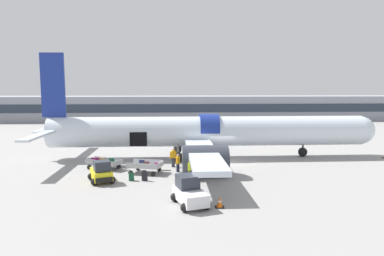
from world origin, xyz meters
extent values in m
plane|color=gray|center=(0.00, 0.00, 0.00)|extent=(500.00, 500.00, 0.00)
cube|color=gray|center=(0.00, 45.35, 2.71)|extent=(101.30, 11.50, 5.42)
cube|color=#232D3D|center=(0.00, 39.54, 2.98)|extent=(99.27, 0.16, 1.74)
cylinder|color=silver|center=(-1.19, 2.67, 2.80)|extent=(32.75, 3.11, 3.11)
sphere|color=silver|center=(15.18, 2.67, 2.80)|extent=(2.96, 2.96, 2.96)
cone|color=silver|center=(-17.57, 2.67, 2.80)|extent=(3.58, 2.86, 2.86)
cylinder|color=navy|center=(-1.19, 2.64, 3.08)|extent=(1.97, 3.12, 3.12)
cube|color=navy|center=(-16.98, 2.67, 7.59)|extent=(2.34, 0.28, 6.45)
cube|color=silver|center=(-16.96, -1.29, 3.11)|extent=(1.02, 7.93, 0.20)
cube|color=silver|center=(-16.96, 6.63, 3.11)|extent=(1.02, 7.93, 0.20)
cube|color=silver|center=(-2.50, -4.87, 1.95)|extent=(2.43, 14.15, 0.40)
cube|color=silver|center=(-2.50, 10.22, 1.95)|extent=(2.43, 14.15, 0.40)
cylinder|color=#333842|center=(-2.30, -4.83, 1.31)|extent=(3.78, 2.56, 2.56)
cylinder|color=#333842|center=(-2.30, 10.17, 1.31)|extent=(3.78, 2.56, 2.56)
cube|color=black|center=(-8.40, 1.13, 2.26)|extent=(1.70, 0.12, 1.40)
cylinder|color=#56565B|center=(8.96, 2.67, 1.25)|extent=(0.22, 0.22, 1.54)
sphere|color=black|center=(8.96, 2.67, 0.48)|extent=(0.97, 0.97, 0.97)
cylinder|color=#56565B|center=(-4.47, 0.41, 1.25)|extent=(0.22, 0.22, 1.54)
sphere|color=black|center=(-4.47, 0.41, 0.48)|extent=(0.97, 0.97, 0.97)
cylinder|color=#56565B|center=(-4.47, 4.93, 1.25)|extent=(0.22, 0.22, 1.54)
sphere|color=black|center=(-4.47, 4.93, 0.48)|extent=(0.97, 0.97, 0.97)
cube|color=silver|center=(-3.92, -11.94, 0.61)|extent=(2.29, 3.32, 0.75)
cube|color=#232833|center=(-4.08, -11.43, 1.39)|extent=(1.60, 1.67, 0.81)
cube|color=black|center=(-4.37, -10.44, 0.46)|extent=(1.31, 0.50, 0.38)
sphere|color=black|center=(-3.54, -10.75, 0.28)|extent=(0.56, 0.56, 0.56)
sphere|color=black|center=(-4.89, -11.16, 0.28)|extent=(0.56, 0.56, 0.56)
sphere|color=black|center=(-2.95, -12.72, 0.28)|extent=(0.56, 0.56, 0.56)
sphere|color=black|center=(-4.30, -13.13, 0.28)|extent=(0.56, 0.56, 0.56)
cube|color=yellow|center=(-10.62, -6.12, 0.60)|extent=(2.19, 2.84, 0.72)
cube|color=#232833|center=(-10.46, -6.53, 1.35)|extent=(1.51, 1.48, 0.78)
cube|color=black|center=(-10.16, -7.34, 0.45)|extent=(1.21, 0.56, 0.36)
sphere|color=black|center=(-10.93, -7.15, 0.28)|extent=(0.56, 0.56, 0.56)
sphere|color=black|center=(-9.70, -6.68, 0.28)|extent=(0.56, 0.56, 0.56)
sphere|color=black|center=(-11.54, -5.56, 0.28)|extent=(0.56, 0.56, 0.56)
sphere|color=black|center=(-10.31, -5.09, 0.28)|extent=(0.56, 0.56, 0.56)
cube|color=#B7BABF|center=(-7.39, -3.63, 0.60)|extent=(3.20, 2.42, 0.05)
cube|color=#B7BABF|center=(-6.06, -4.01, 0.83)|extent=(0.53, 1.66, 0.41)
cube|color=#B7BABF|center=(-7.62, -4.43, 0.83)|extent=(2.69, 0.82, 0.41)
cube|color=#B7BABF|center=(-7.17, -2.84, 0.83)|extent=(2.69, 0.82, 0.41)
cube|color=#333338|center=(-5.60, -4.15, 0.35)|extent=(0.89, 0.32, 0.06)
sphere|color=black|center=(-6.67, -4.73, 0.20)|extent=(0.40, 0.40, 0.40)
sphere|color=black|center=(-6.20, -3.08, 0.20)|extent=(0.40, 0.40, 0.40)
sphere|color=black|center=(-8.58, -4.19, 0.20)|extent=(0.40, 0.40, 0.40)
sphere|color=black|center=(-8.11, -2.54, 0.20)|extent=(0.40, 0.40, 0.40)
cube|color=#4C1E1E|center=(-7.23, -3.85, 0.83)|extent=(0.47, 0.33, 0.41)
cube|color=#1E2347|center=(-7.68, -3.40, 0.87)|extent=(0.47, 0.34, 0.49)
cube|color=#721951|center=(-6.38, -3.84, 0.79)|extent=(0.40, 0.26, 0.33)
cube|color=#999BA0|center=(-11.25, -1.85, 0.53)|extent=(3.51, 2.73, 0.05)
cube|color=#999BA0|center=(-9.84, -2.61, 0.73)|extent=(0.69, 1.21, 0.36)
cube|color=#999BA0|center=(-11.55, -2.41, 0.73)|extent=(2.85, 1.57, 0.36)
cube|color=#999BA0|center=(-10.95, -1.28, 0.73)|extent=(2.85, 1.57, 0.36)
cube|color=#333338|center=(-9.42, -2.83, 0.30)|extent=(0.83, 0.50, 0.06)
sphere|color=black|center=(-10.56, -2.98, 0.20)|extent=(0.40, 0.40, 0.40)
sphere|color=black|center=(-9.92, -1.80, 0.20)|extent=(0.40, 0.40, 0.40)
sphere|color=black|center=(-12.57, -1.90, 0.20)|extent=(0.40, 0.40, 0.40)
sphere|color=black|center=(-11.94, -0.72, 0.20)|extent=(0.40, 0.40, 0.40)
cube|color=#14472D|center=(-10.44, -2.40, 0.83)|extent=(0.51, 0.36, 0.55)
cube|color=#721951|center=(-11.68, -1.49, 0.75)|extent=(0.52, 0.37, 0.40)
cube|color=olive|center=(-11.43, -1.69, 0.78)|extent=(0.50, 0.44, 0.45)
cube|color=#721951|center=(-12.18, -1.49, 0.76)|extent=(0.57, 0.35, 0.43)
cylinder|color=#2D2D33|center=(-4.95, -1.42, 0.43)|extent=(0.36, 0.36, 0.86)
cylinder|color=orange|center=(-4.95, -1.42, 1.20)|extent=(0.47, 0.47, 0.68)
sphere|color=beige|center=(-4.95, -1.42, 1.66)|extent=(0.24, 0.24, 0.24)
cylinder|color=orange|center=(-5.19, -1.46, 1.13)|extent=(0.15, 0.15, 0.62)
cylinder|color=orange|center=(-4.72, -1.37, 1.13)|extent=(0.15, 0.15, 0.62)
cylinder|color=#1E2338|center=(-4.55, -3.37, 0.38)|extent=(0.30, 0.30, 0.77)
cylinder|color=orange|center=(-4.55, -3.37, 1.07)|extent=(0.38, 0.38, 0.61)
sphere|color=tan|center=(-4.55, -3.37, 1.48)|extent=(0.21, 0.21, 0.21)
cylinder|color=orange|center=(-4.53, -3.16, 1.01)|extent=(0.12, 0.12, 0.56)
cylinder|color=orange|center=(-4.56, -3.59, 1.01)|extent=(0.12, 0.12, 0.56)
cylinder|color=#2D2D33|center=(-3.63, -6.05, 0.41)|extent=(0.39, 0.39, 0.81)
cylinder|color=#CCE523|center=(-3.63, -6.05, 1.13)|extent=(0.50, 0.50, 0.64)
sphere|color=tan|center=(-3.63, -6.05, 1.57)|extent=(0.23, 0.23, 0.23)
cylinder|color=#CCE523|center=(-3.72, -6.26, 1.06)|extent=(0.16, 0.16, 0.59)
cylinder|color=#CCE523|center=(-3.54, -5.84, 1.06)|extent=(0.16, 0.16, 0.59)
cube|color=black|center=(-7.24, -6.10, 0.37)|extent=(0.46, 0.32, 0.75)
cube|color=black|center=(-7.24, -6.10, 0.81)|extent=(0.27, 0.10, 0.12)
cube|color=#14472D|center=(-8.29, -5.98, 0.31)|extent=(0.39, 0.28, 0.62)
cube|color=black|center=(-8.29, -5.98, 0.68)|extent=(0.25, 0.03, 0.12)
cube|color=black|center=(-2.13, -12.44, 0.01)|extent=(0.55, 0.55, 0.03)
cone|color=orange|center=(-2.13, -12.44, 0.35)|extent=(0.41, 0.41, 0.69)
cylinder|color=white|center=(-2.13, -12.44, 0.38)|extent=(0.24, 0.24, 0.08)
camera|label=1|loc=(-5.03, -32.71, 7.37)|focal=32.00mm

